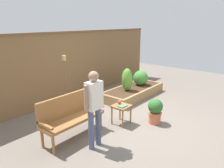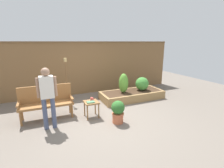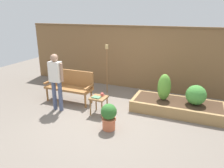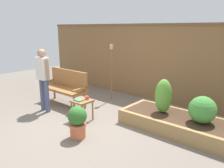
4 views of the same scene
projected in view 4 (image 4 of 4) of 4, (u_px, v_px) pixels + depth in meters
The scene contains 12 objects.
ground_plane at pixel (84, 127), 4.80m from camera, with size 14.00×14.00×0.00m, color #70665B.
fence_back at pixel (151, 62), 6.45m from camera, with size 8.40×0.14×2.16m.
garden_bench at pixel (66, 85), 6.12m from camera, with size 1.44×0.48×0.94m.
side_table at pixel (82, 104), 5.05m from camera, with size 0.40×0.40×0.48m.
cup_on_table at pixel (87, 98), 5.07m from camera, with size 0.11×0.08×0.08m.
book_on_table at pixel (79, 100), 5.01m from camera, with size 0.22×0.15×0.02m, color #4C7A56.
potted_boxwood at pixel (77, 121), 4.26m from camera, with size 0.36×0.36×0.63m.
raised_planter_bed at pixel (179, 123), 4.61m from camera, with size 2.40×1.00×0.30m.
shrub_near_bench at pixel (163, 96), 4.71m from camera, with size 0.35×0.35×0.72m.
shrub_far_corner at pixel (202, 110), 4.22m from camera, with size 0.51×0.51×0.51m.
tiki_torch at pixel (112, 62), 6.29m from camera, with size 0.10×0.10×1.60m.
person_by_bench at pixel (43, 75), 5.50m from camera, with size 0.47×0.20×1.56m.
Camera 4 is at (3.33, -2.99, 2.05)m, focal length 36.31 mm.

